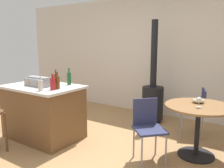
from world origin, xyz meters
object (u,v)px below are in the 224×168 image
Objects in this scene: folding_chair_near at (148,125)px; wine_glass at (199,100)px; kitchen_island at (44,112)px; dining_table at (198,118)px; wood_stove at (153,97)px; serving_bowl at (198,101)px; toolbox at (39,82)px; bottle_2 at (53,84)px; bottle_0 at (41,85)px; bottle_3 at (58,82)px; cup_0 at (35,79)px; bottle_1 at (69,78)px; folding_chair_left at (196,109)px; bottle_4 at (56,81)px; cup_1 at (56,81)px.

wine_glass is (0.58, 0.37, 0.36)m from folding_chair_near.
kitchen_island is 2.53m from dining_table.
dining_table is 0.45× the size of wood_stove.
wine_glass is at bearing -75.13° from serving_bowl.
folding_chair_near is 1.97m from toolbox.
kitchen_island is 0.63× the size of wood_stove.
dining_table is 3.78× the size of bottle_2.
wine_glass is at bearing 24.03° from bottle_0.
bottle_3 is 2.16m from serving_bowl.
dining_table is (2.41, 0.76, 0.12)m from kitchen_island.
serving_bowl is at bearing 13.66° from cup_0.
toolbox is at bearing -124.17° from wood_stove.
bottle_1 is at bearing 106.59° from bottle_3.
kitchen_island is 0.71m from cup_0.
bottle_0 is 1.97× the size of cup_0.
kitchen_island is at bearing 137.50° from bottle_0.
folding_chair_left is at bearing -16.76° from wood_stove.
bottle_0 is at bearing -35.18° from toolbox.
bottle_2 is (0.42, -0.14, 0.55)m from kitchen_island.
toolbox is (-2.21, -1.58, 0.49)m from folding_chair_left.
bottle_2 is at bearing -151.85° from serving_bowl.
cup_0 is at bearing 164.13° from bottle_4.
serving_bowl is at bearing 14.72° from cup_1.
bottle_2 is (-1.76, -1.68, 0.52)m from folding_chair_left.
toolbox is at bearing 179.38° from bottle_3.
bottle_0 reaches higher than cup_1.
folding_chair_near is 3.95× the size of bottle_0.
bottle_2 reaches higher than serving_bowl.
bottle_1 is at bearing -164.30° from serving_bowl.
bottle_1 is (-1.53, 0.05, 0.52)m from folding_chair_near.
folding_chair_left is at bearing 44.48° from bottle_0.
wood_stove is (-0.61, 1.54, 0.01)m from folding_chair_near.
dining_table is at bearing 10.86° from cup_0.
bottle_3 is at bearing -157.68° from dining_table.
cup_0 is 0.48m from cup_1.
bottle_1 is at bearing -146.92° from folding_chair_left.
folding_chair_near is 2.94× the size of bottle_1.
folding_chair_near is 3.42× the size of bottle_2.
toolbox is at bearing -175.37° from bottle_4.
bottle_2 is (0.10, -0.46, -0.02)m from bottle_1.
cup_1 is (-2.15, -1.25, 0.46)m from folding_chair_left.
bottle_1 reaches higher than kitchen_island.
toolbox is at bearing -100.72° from cup_1.
serving_bowl is (2.80, 0.68, -0.17)m from cup_0.
serving_bowl is (2.04, 1.19, -0.20)m from bottle_0.
cup_0 is at bearing 146.41° from bottle_0.
folding_chair_left is 0.73m from serving_bowl.
folding_chair_left is 4.71× the size of serving_bowl.
kitchen_island is at bearing -144.86° from folding_chair_left.
bottle_4 reaches higher than kitchen_island.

